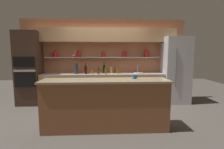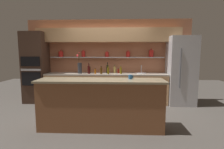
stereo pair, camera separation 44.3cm
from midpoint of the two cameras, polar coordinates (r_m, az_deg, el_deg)
The scene contains 18 objects.
ground_plane at distance 4.39m, azimuth 0.34°, elevation -13.61°, with size 12.00×12.00×0.00m, color #4C4742.
back_wall_unit at distance 5.63m, azimuth 1.00°, elevation 7.09°, with size 5.20×0.44×2.60m.
back_counter_unit at distance 5.45m, azimuth 0.38°, elevation -4.44°, with size 3.70×0.62×0.92m.
island_counter at distance 3.60m, azimuth -0.10°, elevation -9.68°, with size 2.54×0.61×1.02m.
refrigerator at distance 5.70m, azimuth 23.69°, elevation 1.13°, with size 0.78×0.73×2.03m.
oven_tower at distance 5.88m, azimuth -21.69°, elevation 2.11°, with size 0.68×0.64×2.18m.
flower_vase at distance 5.38m, azimuth -8.22°, elevation 2.31°, with size 0.15×0.13×0.65m.
sink_fixture at distance 5.45m, azimuth 11.93°, elevation 0.56°, with size 0.28×0.28×0.25m.
bottle_sauce_0 at distance 5.43m, azimuth 4.43°, elevation 1.12°, with size 0.05×0.05×0.16m.
bottle_oil_1 at distance 5.19m, azimuth 1.21°, elevation 1.27°, with size 0.06×0.06×0.26m.
bottle_spirit_2 at distance 5.23m, azimuth -1.15°, elevation 1.26°, with size 0.07×0.07×0.24m.
bottle_wine_3 at distance 5.45m, azimuth 0.83°, elevation 1.82°, with size 0.07×0.07×0.34m.
bottle_wine_4 at distance 5.31m, azimuth -5.23°, elevation 1.60°, with size 0.08×0.08×0.33m.
bottle_wine_5 at distance 5.43m, azimuth -5.17°, elevation 1.49°, with size 0.08×0.08×0.29m.
bottle_sauce_6 at distance 5.25m, azimuth -3.12°, elevation 0.99°, with size 0.05×0.05×0.18m.
bottle_spirit_7 at distance 5.45m, azimuth 3.16°, elevation 1.54°, with size 0.07×0.07×0.25m.
bottle_oil_8 at distance 5.27m, azimuth 5.30°, elevation 1.30°, with size 0.06×0.06×0.25m.
coffee_mug at distance 3.60m, azimuth 9.56°, elevation -0.80°, with size 0.10×0.08×0.09m.
Camera 2 is at (0.39, -4.10, 1.55)m, focal length 28.00 mm.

